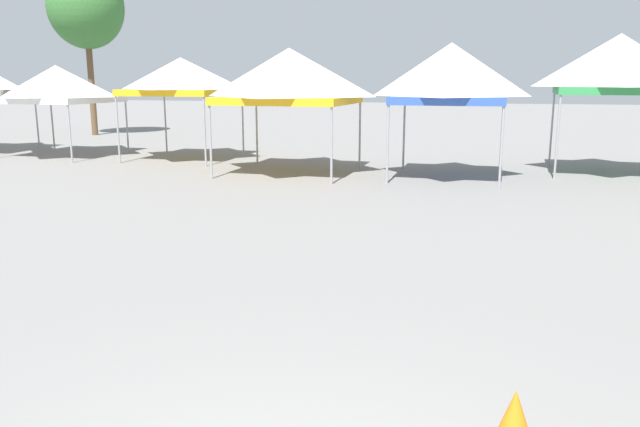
% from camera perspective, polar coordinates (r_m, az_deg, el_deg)
% --- Properties ---
extents(canopy_tent_left_of_center, '(3.38, 3.38, 3.04)m').
position_cam_1_polar(canopy_tent_left_of_center, '(23.35, -22.89, 10.82)').
color(canopy_tent_left_of_center, '#9E9EA3').
rests_on(canopy_tent_left_of_center, ground).
extents(canopy_tent_center, '(3.15, 3.15, 3.26)m').
position_cam_1_polar(canopy_tent_center, '(21.06, -12.55, 12.09)').
color(canopy_tent_center, '#9E9EA3').
rests_on(canopy_tent_center, ground).
extents(canopy_tent_behind_left, '(3.50, 3.50, 3.41)m').
position_cam_1_polar(canopy_tent_behind_left, '(17.51, -2.82, 12.41)').
color(canopy_tent_behind_left, '#9E9EA3').
rests_on(canopy_tent_behind_left, ground).
extents(canopy_tent_far_left, '(2.92, 2.92, 3.49)m').
position_cam_1_polar(canopy_tent_far_left, '(16.86, 11.83, 12.39)').
color(canopy_tent_far_left, '#9E9EA3').
rests_on(canopy_tent_far_left, ground).
extents(canopy_tent_far_right, '(3.26, 3.26, 3.77)m').
position_cam_1_polar(canopy_tent_far_right, '(19.01, 25.60, 12.19)').
color(canopy_tent_far_right, '#9E9EA3').
rests_on(canopy_tent_far_right, ground).
extents(tree_behind_tents_center, '(3.40, 3.40, 7.68)m').
position_cam_1_polar(tree_behind_tents_center, '(31.74, -20.58, 17.19)').
color(tree_behind_tents_center, brown).
rests_on(tree_behind_tents_center, ground).
extents(traffic_cone_lot_center, '(0.32, 0.32, 0.46)m').
position_cam_1_polar(traffic_cone_lot_center, '(4.80, 17.32, -17.54)').
color(traffic_cone_lot_center, orange).
rests_on(traffic_cone_lot_center, ground).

